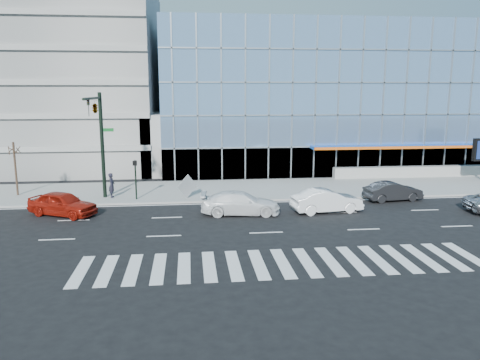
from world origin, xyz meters
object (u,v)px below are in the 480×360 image
object	(u,v)px
white_suv	(240,203)
pedestrian	(112,185)
white_sedan	(327,201)
red_sedan	(62,204)
dark_sedan	(393,191)
traffic_signal	(97,120)
tilted_panel	(187,186)
street_tree_near	(14,149)
ped_signal_post	(135,174)

from	to	relation	value
white_suv	pedestrian	bearing A→B (deg)	64.82
white_sedan	red_sedan	bearing A→B (deg)	79.34
dark_sedan	red_sedan	bearing A→B (deg)	86.47
white_suv	dark_sedan	size ratio (longest dim) A/B	1.21
traffic_signal	tilted_panel	bearing A→B (deg)	3.87
pedestrian	tilted_panel	distance (m)	5.84
traffic_signal	street_tree_near	xyz separation A→B (m)	(-7.00, 2.93, -2.39)
street_tree_near	pedestrian	bearing A→B (deg)	-12.68
ped_signal_post	pedestrian	size ratio (longest dim) A/B	1.57
traffic_signal	pedestrian	bearing A→B (deg)	64.90
white_suv	tilted_panel	bearing A→B (deg)	42.55
white_sedan	street_tree_near	bearing A→B (deg)	65.24
ped_signal_post	red_sedan	bearing A→B (deg)	-141.17
street_tree_near	white_suv	distance (m)	18.63
street_tree_near	dark_sedan	world-z (taller)	street_tree_near
tilted_panel	ped_signal_post	bearing A→B (deg)	143.59
ped_signal_post	tilted_panel	xyz separation A→B (m)	(3.87, 0.06, -1.07)
tilted_panel	white_suv	bearing A→B (deg)	-89.71
dark_sedan	traffic_signal	bearing A→B (deg)	78.39
street_tree_near	white_sedan	xyz separation A→B (m)	(22.94, -7.23, -2.98)
white_suv	tilted_panel	xyz separation A→B (m)	(-3.58, 4.65, 0.29)
pedestrian	white_suv	bearing A→B (deg)	-124.01
street_tree_near	pedestrian	size ratio (longest dim) A/B	2.22
white_sedan	pedestrian	xyz separation A→B (m)	(-15.37, 5.53, 0.30)
ped_signal_post	street_tree_near	bearing A→B (deg)	164.94
white_suv	red_sedan	size ratio (longest dim) A/B	1.12
ped_signal_post	dark_sedan	xyz separation A→B (m)	(19.44, -1.94, -1.42)
white_sedan	ped_signal_post	bearing A→B (deg)	63.56
white_sedan	dark_sedan	distance (m)	6.59
traffic_signal	tilted_panel	distance (m)	8.17
ped_signal_post	tilted_panel	world-z (taller)	ped_signal_post
street_tree_near	white_sedan	distance (m)	24.24
pedestrian	dark_sedan	bearing A→B (deg)	-101.28
traffic_signal	white_sedan	world-z (taller)	traffic_signal
traffic_signal	red_sedan	distance (m)	6.56
traffic_signal	street_tree_near	world-z (taller)	traffic_signal
red_sedan	white_suv	bearing A→B (deg)	-68.24
dark_sedan	white_suv	bearing A→B (deg)	94.95
street_tree_near	dark_sedan	distance (m)	29.45
white_suv	pedestrian	xyz separation A→B (m)	(-9.37, 5.45, 0.33)
traffic_signal	dark_sedan	bearing A→B (deg)	-4.09
white_suv	pedestrian	distance (m)	10.84
ped_signal_post	dark_sedan	bearing A→B (deg)	-5.71
street_tree_near	white_suv	world-z (taller)	street_tree_near
tilted_panel	traffic_signal	bearing A→B (deg)	146.62
ped_signal_post	red_sedan	world-z (taller)	ped_signal_post
traffic_signal	street_tree_near	bearing A→B (deg)	157.29
dark_sedan	white_sedan	bearing A→B (deg)	106.95
traffic_signal	red_sedan	xyz separation A→B (m)	(-1.99, -3.24, -5.35)
white_suv	dark_sedan	xyz separation A→B (m)	(12.00, 2.65, -0.05)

